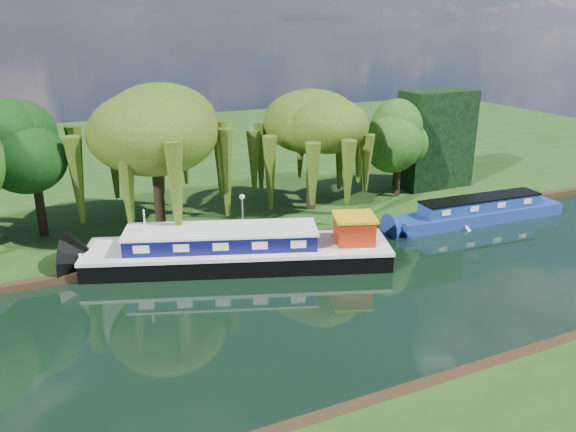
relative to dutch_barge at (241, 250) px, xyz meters
name	(u,v)px	position (x,y,z in m)	size (l,w,h in m)	color
ground	(306,307)	(1.15, -6.30, -0.94)	(120.00, 120.00, 0.00)	black
far_bank	(159,160)	(1.15, 27.70, -0.71)	(120.00, 52.00, 0.45)	#19380F
dutch_barge	(241,250)	(0.00, 0.00, 0.00)	(18.19, 9.86, 3.78)	black
narrowboat	(479,212)	(18.33, 0.00, -0.23)	(13.63, 3.06, 1.97)	navy
white_cruiser	(458,227)	(16.13, -0.40, -0.94)	(2.07, 2.40, 1.26)	silver
willow_left	(154,131)	(-3.11, 7.60, 6.06)	(7.52, 7.52, 9.01)	black
willow_right	(312,133)	(7.97, 6.54, 5.20)	(6.40, 6.40, 7.79)	black
tree_far_mid	(32,151)	(-10.52, 8.92, 5.18)	(5.02, 5.02, 8.21)	black
tree_far_right	(400,140)	(15.65, 6.46, 4.09)	(4.06, 4.06, 6.64)	black
conifer_hedge	(436,139)	(20.15, 7.70, 3.51)	(6.00, 3.00, 8.00)	black
lamppost	(242,203)	(1.65, 4.20, 1.48)	(0.36, 0.36, 2.56)	silver
mooring_posts	(239,236)	(0.65, 2.10, 0.01)	(19.16, 0.16, 1.00)	silver
reeds_near	(522,340)	(8.02, -13.88, -0.39)	(33.70, 1.50, 1.10)	#234D14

